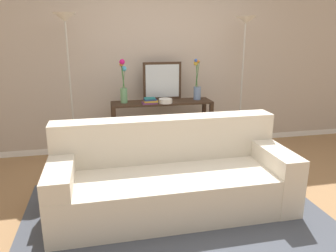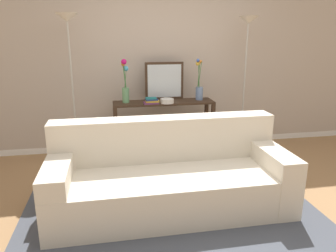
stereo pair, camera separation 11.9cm
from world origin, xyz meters
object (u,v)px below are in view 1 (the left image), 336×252
floor_lamp_left (67,49)px  vase_tall_flowers (124,86)px  floor_lamp_right (244,48)px  book_stack (150,101)px  couch (171,178)px  vase_short_flowers (197,86)px  console_table (162,118)px  book_row_under_console (139,152)px  wall_mirror (162,81)px  fruit_bowl (165,101)px

floor_lamp_left → vase_tall_flowers: floor_lamp_left is taller
floor_lamp_right → vase_tall_flowers: size_ratio=3.26×
floor_lamp_left → book_stack: bearing=-1.3°
couch → vase_short_flowers: 1.81m
console_table → vase_tall_flowers: bearing=177.4°
vase_tall_flowers → book_row_under_console: bearing=-7.2°
console_table → vase_tall_flowers: 0.72m
couch → book_row_under_console: 1.51m
couch → book_stack: (0.01, 1.36, 0.53)m
console_table → vase_short_flowers: 0.68m
couch → floor_lamp_left: bearing=126.4°
floor_lamp_left → wall_mirror: floor_lamp_left is taller
book_stack → book_row_under_console: 0.80m
vase_tall_flowers → book_stack: vase_tall_flowers is taller
wall_mirror → book_stack: bearing=-129.9°
fruit_bowl → book_stack: bearing=-178.9°
console_table → couch: bearing=-97.8°
floor_lamp_right → vase_short_flowers: bearing=168.2°
couch → vase_tall_flowers: bearing=102.3°
vase_tall_flowers → console_table: bearing=-2.6°
fruit_bowl → book_stack: 0.22m
floor_lamp_right → vase_tall_flowers: bearing=175.9°
book_stack → floor_lamp_right: bearing=1.0°
floor_lamp_right → fruit_bowl: floor_lamp_right is taller
floor_lamp_left → fruit_bowl: 1.44m
console_table → floor_lamp_right: (1.16, -0.10, 0.98)m
wall_mirror → book_row_under_console: wall_mirror is taller
fruit_bowl → book_row_under_console: size_ratio=0.39×
floor_lamp_right → vase_short_flowers: floor_lamp_right is taller
floor_lamp_right → book_row_under_console: 2.11m
couch → vase_tall_flowers: size_ratio=3.92×
vase_short_flowers → floor_lamp_left: bearing=-175.7°
fruit_bowl → book_row_under_console: (-0.37, 0.12, -0.77)m
book_row_under_console → floor_lamp_left: bearing=-173.8°
console_table → wall_mirror: size_ratio=2.55×
vase_short_flowers → fruit_bowl: bearing=-163.1°
couch → console_table: couch is taller
console_table → vase_tall_flowers: vase_tall_flowers is taller
book_stack → console_table: bearing=32.3°
wall_mirror → fruit_bowl: 0.36m
vase_short_flowers → fruit_bowl: vase_short_flowers is taller
console_table → floor_lamp_right: 1.52m
couch → floor_lamp_right: bearing=45.4°
console_table → wall_mirror: (0.04, 0.15, 0.51)m
book_stack → book_row_under_console: book_stack is taller
floor_lamp_left → floor_lamp_right: 2.38m
wall_mirror → vase_tall_flowers: vase_tall_flowers is taller
floor_lamp_right → vase_tall_flowers: (-1.69, 0.12, -0.50)m
vase_short_flowers → book_row_under_console: bearing=-177.6°
couch → floor_lamp_right: floor_lamp_right is taller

